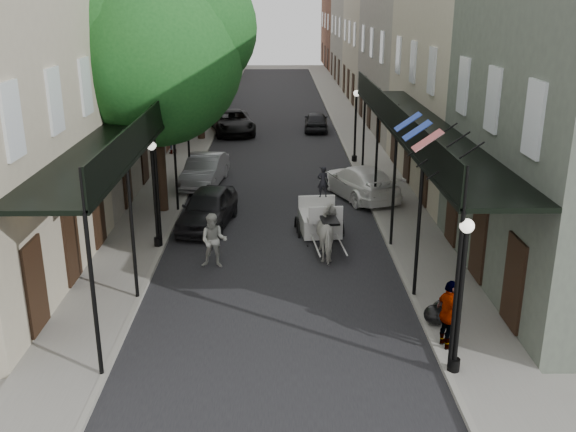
{
  "coord_description": "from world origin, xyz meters",
  "views": [
    {
      "loc": [
        0.06,
        -14.81,
        8.29
      ],
      "look_at": [
        0.39,
        4.78,
        1.6
      ],
      "focal_mm": 40.0,
      "sensor_mm": 36.0,
      "label": 1
    }
  ],
  "objects_px": {
    "tree_near": "(164,48)",
    "car_left_mid": "(205,170)",
    "carriage": "(319,203)",
    "pedestrian_sidewalk_left": "(172,136)",
    "tree_far": "(204,42)",
    "car_left_far": "(233,122)",
    "lamppost_left": "(155,193)",
    "car_right_near": "(359,182)",
    "lamppost_right_near": "(460,295)",
    "lamppost_right_far": "(355,125)",
    "pedestrian_sidewalk_right": "(449,314)",
    "pedestrian_walking": "(214,241)",
    "car_left_near": "(208,208)",
    "horse": "(330,233)",
    "car_right_far": "(316,121)"
  },
  "relations": [
    {
      "from": "lamppost_right_near",
      "to": "lamppost_left",
      "type": "xyz_separation_m",
      "value": [
        -8.2,
        8.0,
        0.0
      ]
    },
    {
      "from": "tree_near",
      "to": "lamppost_right_near",
      "type": "xyz_separation_m",
      "value": [
        8.3,
        -12.18,
        -4.44
      ]
    },
    {
      "from": "carriage",
      "to": "car_right_far",
      "type": "distance_m",
      "value": 19.04
    },
    {
      "from": "carriage",
      "to": "pedestrian_sidewalk_left",
      "type": "height_order",
      "value": "carriage"
    },
    {
      "from": "lamppost_right_near",
      "to": "lamppost_right_far",
      "type": "height_order",
      "value": "same"
    },
    {
      "from": "lamppost_right_near",
      "to": "lamppost_left",
      "type": "distance_m",
      "value": 11.46
    },
    {
      "from": "tree_far",
      "to": "car_left_far",
      "type": "height_order",
      "value": "tree_far"
    },
    {
      "from": "horse",
      "to": "pedestrian_walking",
      "type": "distance_m",
      "value": 3.89
    },
    {
      "from": "horse",
      "to": "car_left_mid",
      "type": "distance_m",
      "value": 10.14
    },
    {
      "from": "pedestrian_sidewalk_right",
      "to": "car_left_mid",
      "type": "bearing_deg",
      "value": 13.09
    },
    {
      "from": "tree_far",
      "to": "horse",
      "type": "xyz_separation_m",
      "value": [
        6.05,
        -18.93,
        -5.02
      ]
    },
    {
      "from": "tree_far",
      "to": "car_right_far",
      "type": "bearing_deg",
      "value": 20.95
    },
    {
      "from": "lamppost_right_near",
      "to": "car_right_near",
      "type": "distance_m",
      "value": 14.04
    },
    {
      "from": "carriage",
      "to": "car_left_mid",
      "type": "height_order",
      "value": "carriage"
    },
    {
      "from": "tree_near",
      "to": "car_left_mid",
      "type": "relative_size",
      "value": 2.24
    },
    {
      "from": "pedestrian_sidewalk_left",
      "to": "pedestrian_sidewalk_right",
      "type": "distance_m",
      "value": 23.17
    },
    {
      "from": "lamppost_right_far",
      "to": "horse",
      "type": "height_order",
      "value": "lamppost_right_far"
    },
    {
      "from": "tree_far",
      "to": "car_right_far",
      "type": "relative_size",
      "value": 2.31
    },
    {
      "from": "tree_far",
      "to": "car_left_mid",
      "type": "distance_m",
      "value": 11.43
    },
    {
      "from": "pedestrian_sidewalk_left",
      "to": "car_right_near",
      "type": "height_order",
      "value": "pedestrian_sidewalk_left"
    },
    {
      "from": "pedestrian_walking",
      "to": "pedestrian_sidewalk_right",
      "type": "relative_size",
      "value": 1.03
    },
    {
      "from": "lamppost_left",
      "to": "pedestrian_sidewalk_left",
      "type": "bearing_deg",
      "value": 96.7
    },
    {
      "from": "car_right_near",
      "to": "lamppost_right_far",
      "type": "bearing_deg",
      "value": -115.96
    },
    {
      "from": "carriage",
      "to": "car_left_far",
      "type": "bearing_deg",
      "value": 98.34
    },
    {
      "from": "pedestrian_walking",
      "to": "car_right_far",
      "type": "relative_size",
      "value": 0.48
    },
    {
      "from": "tree_far",
      "to": "lamppost_right_near",
      "type": "height_order",
      "value": "tree_far"
    },
    {
      "from": "lamppost_left",
      "to": "tree_near",
      "type": "bearing_deg",
      "value": 91.34
    },
    {
      "from": "pedestrian_sidewalk_left",
      "to": "car_left_mid",
      "type": "height_order",
      "value": "pedestrian_sidewalk_left"
    },
    {
      "from": "tree_far",
      "to": "lamppost_left",
      "type": "height_order",
      "value": "tree_far"
    },
    {
      "from": "pedestrian_sidewalk_left",
      "to": "car_left_near",
      "type": "distance_m",
      "value": 12.06
    },
    {
      "from": "pedestrian_sidewalk_right",
      "to": "car_left_far",
      "type": "distance_m",
      "value": 27.85
    },
    {
      "from": "tree_near",
      "to": "pedestrian_walking",
      "type": "distance_m",
      "value": 8.33
    },
    {
      "from": "car_left_mid",
      "to": "car_right_near",
      "type": "distance_m",
      "value": 7.21
    },
    {
      "from": "car_left_near",
      "to": "car_left_mid",
      "type": "height_order",
      "value": "car_left_near"
    },
    {
      "from": "car_right_near",
      "to": "lamppost_right_near",
      "type": "bearing_deg",
      "value": 70.82
    },
    {
      "from": "lamppost_right_far",
      "to": "tree_near",
      "type": "bearing_deg",
      "value": -136.69
    },
    {
      "from": "horse",
      "to": "car_left_mid",
      "type": "height_order",
      "value": "horse"
    },
    {
      "from": "lamppost_right_near",
      "to": "car_left_mid",
      "type": "distance_m",
      "value": 17.69
    },
    {
      "from": "car_right_far",
      "to": "pedestrian_walking",
      "type": "bearing_deg",
      "value": 81.48
    },
    {
      "from": "tree_far",
      "to": "tree_near",
      "type": "bearing_deg",
      "value": -89.81
    },
    {
      "from": "pedestrian_walking",
      "to": "carriage",
      "type": "bearing_deg",
      "value": 47.73
    },
    {
      "from": "lamppost_left",
      "to": "car_left_mid",
      "type": "relative_size",
      "value": 0.86
    },
    {
      "from": "car_right_far",
      "to": "car_left_far",
      "type": "bearing_deg",
      "value": 11.23
    },
    {
      "from": "pedestrian_walking",
      "to": "horse",
      "type": "bearing_deg",
      "value": 16.78
    },
    {
      "from": "tree_near",
      "to": "car_right_near",
      "type": "xyz_separation_m",
      "value": [
        7.8,
        1.79,
        -5.78
      ]
    },
    {
      "from": "car_right_near",
      "to": "pedestrian_sidewalk_right",
      "type": "bearing_deg",
      "value": 71.44
    },
    {
      "from": "lamppost_right_far",
      "to": "car_left_mid",
      "type": "bearing_deg",
      "value": -151.65
    },
    {
      "from": "pedestrian_walking",
      "to": "pedestrian_sidewalk_left",
      "type": "xyz_separation_m",
      "value": [
        -3.75,
        15.59,
        0.2
      ]
    },
    {
      "from": "lamppost_right_near",
      "to": "pedestrian_sidewalk_left",
      "type": "height_order",
      "value": "lamppost_right_near"
    },
    {
      "from": "pedestrian_walking",
      "to": "car_left_near",
      "type": "relative_size",
      "value": 0.43
    }
  ]
}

